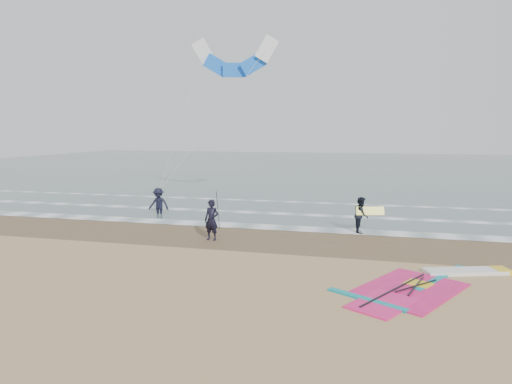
% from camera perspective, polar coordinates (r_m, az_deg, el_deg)
% --- Properties ---
extents(ground, '(120.00, 120.00, 0.00)m').
position_cam_1_polar(ground, '(14.52, 2.11, -11.45)').
color(ground, tan).
rests_on(ground, ground).
extents(sea_water, '(120.00, 80.00, 0.02)m').
position_cam_1_polar(sea_water, '(61.67, 11.47, 3.07)').
color(sea_water, '#47605E').
rests_on(sea_water, ground).
extents(wet_sand_band, '(120.00, 5.00, 0.01)m').
position_cam_1_polar(wet_sand_band, '(20.19, 5.68, -5.99)').
color(wet_sand_band, brown).
rests_on(wet_sand_band, ground).
extents(foam_waterline, '(120.00, 9.15, 0.02)m').
position_cam_1_polar(foam_waterline, '(24.49, 7.22, -3.53)').
color(foam_waterline, white).
rests_on(foam_waterline, ground).
extents(windsurf_rig, '(5.85, 5.54, 0.14)m').
position_cam_1_polar(windsurf_rig, '(15.33, 20.61, -10.75)').
color(windsurf_rig, white).
rests_on(windsurf_rig, ground).
extents(person_standing, '(0.71, 0.52, 1.79)m').
position_cam_1_polar(person_standing, '(19.99, -5.57, -3.51)').
color(person_standing, black).
rests_on(person_standing, ground).
extents(person_walking, '(0.68, 0.85, 1.70)m').
position_cam_1_polar(person_walking, '(21.91, 13.01, -2.81)').
color(person_walking, black).
rests_on(person_walking, ground).
extents(person_wading, '(1.22, 0.72, 1.87)m').
position_cam_1_polar(person_wading, '(26.68, -12.09, -0.76)').
color(person_wading, black).
rests_on(person_wading, ground).
extents(held_pole, '(0.17, 0.86, 1.82)m').
position_cam_1_polar(held_pole, '(19.81, -4.77, -2.37)').
color(held_pole, black).
rests_on(held_pole, ground).
extents(carried_kiteboard, '(1.30, 0.51, 0.39)m').
position_cam_1_polar(carried_kiteboard, '(21.77, 14.08, -2.31)').
color(carried_kiteboard, yellow).
rests_on(carried_kiteboard, ground).
extents(surf_kite, '(5.97, 5.29, 9.46)m').
position_cam_1_polar(surf_kite, '(30.22, -2.72, 16.11)').
color(surf_kite, white).
rests_on(surf_kite, ground).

